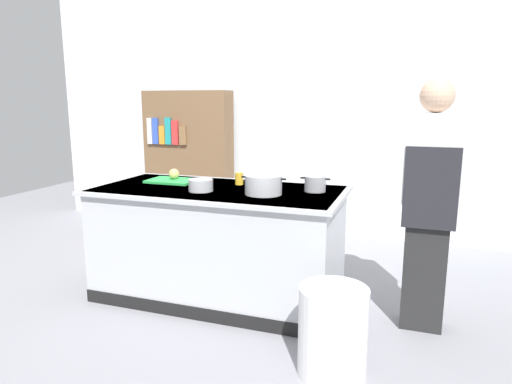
{
  "coord_description": "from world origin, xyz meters",
  "views": [
    {
      "loc": [
        1.44,
        -3.21,
        1.58
      ],
      "look_at": [
        0.25,
        0.2,
        0.85
      ],
      "focal_mm": 31.86,
      "sensor_mm": 36.0,
      "label": 1
    }
  ],
  "objects_px": {
    "juice_cup": "(239,179)",
    "bookshelf": "(189,160)",
    "stock_pot": "(263,185)",
    "mixing_bowl": "(201,185)",
    "trash_bin": "(333,331)",
    "sauce_pan": "(315,184)",
    "person_chef": "(429,201)",
    "onion": "(174,174)"
  },
  "relations": [
    {
      "from": "juice_cup",
      "to": "bookshelf",
      "type": "relative_size",
      "value": 0.06
    },
    {
      "from": "stock_pot",
      "to": "bookshelf",
      "type": "distance_m",
      "value": 2.49
    },
    {
      "from": "mixing_bowl",
      "to": "trash_bin",
      "type": "xyz_separation_m",
      "value": [
        1.15,
        -0.65,
        -0.68
      ]
    },
    {
      "from": "juice_cup",
      "to": "stock_pot",
      "type": "bearing_deg",
      "value": -44.53
    },
    {
      "from": "sauce_pan",
      "to": "person_chef",
      "type": "bearing_deg",
      "value": -9.85
    },
    {
      "from": "sauce_pan",
      "to": "bookshelf",
      "type": "height_order",
      "value": "bookshelf"
    },
    {
      "from": "sauce_pan",
      "to": "juice_cup",
      "type": "bearing_deg",
      "value": 173.36
    },
    {
      "from": "stock_pot",
      "to": "juice_cup",
      "type": "distance_m",
      "value": 0.44
    },
    {
      "from": "sauce_pan",
      "to": "juice_cup",
      "type": "xyz_separation_m",
      "value": [
        -0.65,
        0.08,
        -0.01
      ]
    },
    {
      "from": "stock_pot",
      "to": "juice_cup",
      "type": "xyz_separation_m",
      "value": [
        -0.31,
        0.31,
        -0.02
      ]
    },
    {
      "from": "person_chef",
      "to": "bookshelf",
      "type": "height_order",
      "value": "person_chef"
    },
    {
      "from": "stock_pot",
      "to": "sauce_pan",
      "type": "xyz_separation_m",
      "value": [
        0.34,
        0.23,
        -0.01
      ]
    },
    {
      "from": "sauce_pan",
      "to": "mixing_bowl",
      "type": "relative_size",
      "value": 1.21
    },
    {
      "from": "trash_bin",
      "to": "sauce_pan",
      "type": "bearing_deg",
      "value": 108.99
    },
    {
      "from": "onion",
      "to": "sauce_pan",
      "type": "xyz_separation_m",
      "value": [
        1.23,
        -0.03,
        -0.01
      ]
    },
    {
      "from": "mixing_bowl",
      "to": "person_chef",
      "type": "bearing_deg",
      "value": 4.72
    },
    {
      "from": "person_chef",
      "to": "mixing_bowl",
      "type": "bearing_deg",
      "value": 110.27
    },
    {
      "from": "juice_cup",
      "to": "person_chef",
      "type": "xyz_separation_m",
      "value": [
        1.46,
        -0.22,
        -0.04
      ]
    },
    {
      "from": "onion",
      "to": "mixing_bowl",
      "type": "xyz_separation_m",
      "value": [
        0.41,
        -0.31,
        -0.02
      ]
    },
    {
      "from": "sauce_pan",
      "to": "mixing_bowl",
      "type": "xyz_separation_m",
      "value": [
        -0.83,
        -0.28,
        -0.01
      ]
    },
    {
      "from": "stock_pot",
      "to": "sauce_pan",
      "type": "bearing_deg",
      "value": 34.45
    },
    {
      "from": "onion",
      "to": "stock_pot",
      "type": "xyz_separation_m",
      "value": [
        0.89,
        -0.26,
        0.01
      ]
    },
    {
      "from": "trash_bin",
      "to": "juice_cup",
      "type": "bearing_deg",
      "value": 134.08
    },
    {
      "from": "stock_pot",
      "to": "juice_cup",
      "type": "relative_size",
      "value": 3.4
    },
    {
      "from": "sauce_pan",
      "to": "stock_pot",
      "type": "bearing_deg",
      "value": -145.55
    },
    {
      "from": "trash_bin",
      "to": "bookshelf",
      "type": "height_order",
      "value": "bookshelf"
    },
    {
      "from": "juice_cup",
      "to": "trash_bin",
      "type": "xyz_separation_m",
      "value": [
        0.97,
        -1.0,
        -0.68
      ]
    },
    {
      "from": "mixing_bowl",
      "to": "person_chef",
      "type": "height_order",
      "value": "person_chef"
    },
    {
      "from": "stock_pot",
      "to": "mixing_bowl",
      "type": "height_order",
      "value": "stock_pot"
    },
    {
      "from": "sauce_pan",
      "to": "bookshelf",
      "type": "xyz_separation_m",
      "value": [
        -1.94,
        1.66,
        -0.11
      ]
    },
    {
      "from": "sauce_pan",
      "to": "person_chef",
      "type": "relative_size",
      "value": 0.13
    },
    {
      "from": "sauce_pan",
      "to": "bookshelf",
      "type": "bearing_deg",
      "value": 139.5
    },
    {
      "from": "onion",
      "to": "sauce_pan",
      "type": "distance_m",
      "value": 1.23
    },
    {
      "from": "trash_bin",
      "to": "bookshelf",
      "type": "relative_size",
      "value": 0.31
    },
    {
      "from": "stock_pot",
      "to": "sauce_pan",
      "type": "height_order",
      "value": "stock_pot"
    },
    {
      "from": "mixing_bowl",
      "to": "person_chef",
      "type": "distance_m",
      "value": 1.65
    },
    {
      "from": "onion",
      "to": "person_chef",
      "type": "bearing_deg",
      "value": -4.88
    },
    {
      "from": "trash_bin",
      "to": "bookshelf",
      "type": "bearing_deg",
      "value": 131.2
    },
    {
      "from": "person_chef",
      "to": "bookshelf",
      "type": "distance_m",
      "value": 3.3
    },
    {
      "from": "person_chef",
      "to": "sauce_pan",
      "type": "bearing_deg",
      "value": 95.7
    },
    {
      "from": "stock_pot",
      "to": "bookshelf",
      "type": "xyz_separation_m",
      "value": [
        -1.61,
        1.89,
        -0.12
      ]
    },
    {
      "from": "onion",
      "to": "juice_cup",
      "type": "distance_m",
      "value": 0.58
    }
  ]
}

